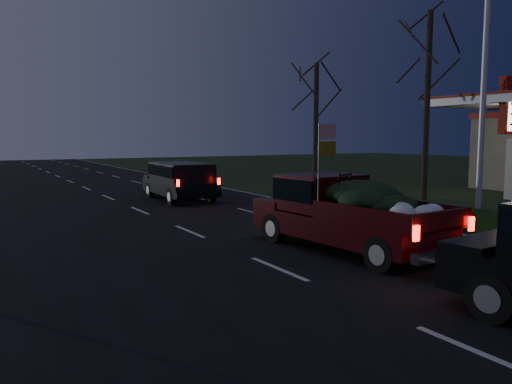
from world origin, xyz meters
name	(u,v)px	position (x,y,z in m)	size (l,w,h in m)	color
ground	(278,270)	(0.00, 0.00, 0.00)	(120.00, 120.00, 0.00)	black
road_asphalt	(278,269)	(0.00, 0.00, 0.01)	(14.00, 120.00, 0.02)	black
hedge_row	(421,212)	(7.80, 3.00, 0.30)	(1.00, 10.00, 0.60)	black
light_pole	(485,59)	(9.50, 2.00, 5.48)	(0.50, 0.90, 9.16)	silver
bare_tree_mid	(429,60)	(12.50, 7.00, 6.35)	(3.60, 3.60, 8.50)	black
bare_tree_far	(316,95)	(11.50, 14.00, 5.23)	(3.60, 3.60, 7.00)	black
pickup_truck	(346,209)	(2.50, 0.73, 1.07)	(2.51, 5.58, 2.85)	#35070A
lead_suv	(180,177)	(2.62, 12.37, 1.05)	(2.16, 4.90, 1.39)	black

